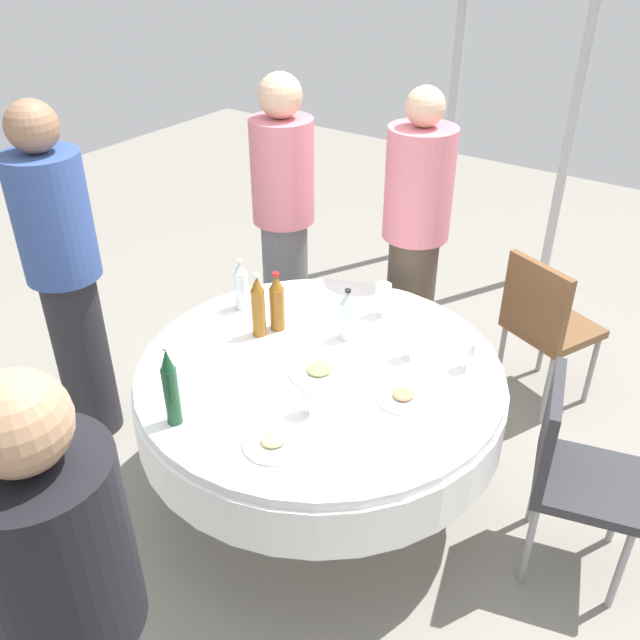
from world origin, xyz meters
The scene contains 25 objects.
ground_plane centered at (0.00, 0.00, 0.00)m, with size 10.00×10.00×0.00m, color gray.
dining_table centered at (0.00, 0.00, 0.60)m, with size 1.55×1.55×0.74m.
bottle_clear_front centered at (0.24, 0.02, 0.85)m, with size 0.07×0.07×0.24m.
bottle_dark_green_south centered at (-0.60, 0.24, 0.90)m, with size 0.06×0.06×0.33m.
bottle_clear_north centered at (0.18, 0.57, 0.86)m, with size 0.07×0.07×0.25m.
bottle_amber_east centered at (0.13, 0.32, 0.87)m, with size 0.07×0.07×0.28m.
bottle_amber_near centered at (0.04, 0.36, 0.88)m, with size 0.06×0.06×0.30m.
wine_glass_east centered at (-0.28, -0.14, 0.84)m, with size 0.07×0.07×0.14m.
wine_glass_near centered at (0.26, -0.27, 0.84)m, with size 0.07×0.07×0.14m.
wine_glass_left centered at (0.33, -0.50, 0.83)m, with size 0.06×0.06×0.13m.
wine_glass_inner centered at (0.50, -0.01, 0.86)m, with size 0.07×0.07×0.16m.
plate_west centered at (0.00, -0.39, 0.75)m, with size 0.21×0.21×0.04m.
plate_outer centered at (-0.05, -0.03, 0.75)m, with size 0.25×0.25×0.04m.
plate_right centered at (-0.49, -0.14, 0.75)m, with size 0.23×0.23×0.04m.
spoon_south centered at (0.13, 0.15, 0.74)m, with size 0.18×0.02×0.01m, color silver.
spoon_north centered at (-0.23, 0.32, 0.74)m, with size 0.18×0.02×0.01m, color silver.
knife_east centered at (0.44, 0.26, 0.74)m, with size 0.18×0.02×0.01m, color silver.
person_front centered at (-0.27, 1.25, 0.90)m, with size 0.34×0.34×1.70m.
person_south centered at (1.02, 0.11, 0.87)m, with size 0.34×0.34×1.67m.
person_north centered at (0.87, 0.85, 0.88)m, with size 0.34×0.34×1.67m.
person_east centered at (-1.39, -0.25, 0.86)m, with size 0.34×0.34×1.63m.
chair_left centered at (1.25, -0.56, 0.52)m, with size 0.53×0.53×0.87m.
chair_inner centered at (0.26, -1.00, 0.52)m, with size 0.49×0.49×0.87m.
tent_pole_main centered at (2.79, -0.11, 1.20)m, with size 0.07×0.07×2.40m, color #B2B5B7.
tent_pole_secondary centered at (2.78, 0.75, 1.29)m, with size 0.07×0.07×2.58m, color #B2B5B7.
Camera 1 is at (-1.89, -1.31, 2.38)m, focal length 38.20 mm.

